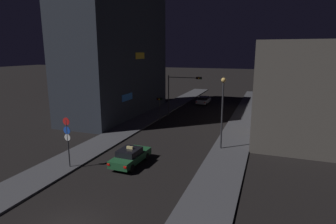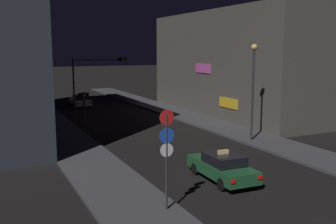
# 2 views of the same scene
# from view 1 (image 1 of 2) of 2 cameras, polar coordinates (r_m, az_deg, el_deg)

# --- Properties ---
(sidewalk_left) EXTENTS (3.50, 59.92, 0.15)m
(sidewalk_left) POSITION_cam_1_polar(r_m,az_deg,el_deg) (42.54, -2.54, -0.38)
(sidewalk_left) COLOR #424247
(sidewalk_left) RESTS_ON ground_plane
(sidewalk_right) EXTENTS (3.50, 59.92, 0.15)m
(sidewalk_right) POSITION_cam_1_polar(r_m,az_deg,el_deg) (39.54, 15.02, -1.78)
(sidewalk_right) COLOR #424247
(sidewalk_right) RESTS_ON ground_plane
(building_facade_left) EXTENTS (7.40, 20.95, 19.19)m
(building_facade_left) POSITION_cam_1_polar(r_m,az_deg,el_deg) (42.55, -10.38, 12.36)
(building_facade_left) COLOR #282D38
(building_facade_left) RESTS_ON ground_plane
(building_facade_right) EXTENTS (10.39, 22.84, 10.42)m
(building_facade_right) POSITION_cam_1_polar(r_m,az_deg,el_deg) (37.90, 25.81, 4.72)
(building_facade_right) COLOR #514C47
(building_facade_right) RESTS_ON ground_plane
(taxi) EXTENTS (1.94, 4.51, 1.62)m
(taxi) POSITION_cam_1_polar(r_m,az_deg,el_deg) (24.03, -7.71, -8.97)
(taxi) COLOR #1E512D
(taxi) RESTS_ON ground_plane
(far_car) EXTENTS (1.89, 4.48, 1.42)m
(far_car) POSITION_cam_1_polar(r_m,az_deg,el_deg) (51.11, 7.32, 2.43)
(far_car) COLOR #B7B7BC
(far_car) RESTS_ON ground_plane
(traffic_light_overhead) EXTENTS (5.07, 0.42, 5.99)m
(traffic_light_overhead) POSITION_cam_1_polar(r_m,az_deg,el_deg) (40.74, 2.57, 5.10)
(traffic_light_overhead) COLOR #2D2D33
(traffic_light_overhead) RESTS_ON ground_plane
(traffic_light_left_kerb) EXTENTS (0.80, 0.42, 3.28)m
(traffic_light_left_kerb) POSITION_cam_1_polar(r_m,az_deg,el_deg) (38.29, -1.74, 1.71)
(traffic_light_left_kerb) COLOR #2D2D33
(traffic_light_left_kerb) RESTS_ON ground_plane
(sign_pole_left) EXTENTS (0.64, 0.10, 4.15)m
(sign_pole_left) POSITION_cam_1_polar(r_m,az_deg,el_deg) (23.80, -19.93, -4.85)
(sign_pole_left) COLOR #2D2D33
(sign_pole_left) RESTS_ON sidewalk_left
(street_lamp_near_block) EXTENTS (0.45, 0.45, 6.89)m
(street_lamp_near_block) POSITION_cam_1_polar(r_m,az_deg,el_deg) (26.76, 11.13, 1.69)
(street_lamp_near_block) COLOR #2D2D33
(street_lamp_near_block) RESTS_ON sidewalk_right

